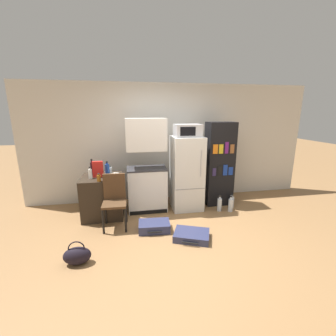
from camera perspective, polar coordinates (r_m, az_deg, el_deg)
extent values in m
plane|color=olive|center=(3.67, 3.89, -18.54)|extent=(24.00, 24.00, 0.00)
cube|color=beige|center=(5.13, 0.82, 6.40)|extent=(6.40, 0.10, 2.58)
cube|color=#2D2319|center=(4.54, -16.20, -6.87)|extent=(0.75, 0.72, 0.79)
cube|color=white|center=(4.63, -5.31, -5.48)|extent=(0.77, 0.48, 0.86)
cube|color=#333338|center=(4.50, -5.44, -0.14)|extent=(0.79, 0.49, 0.03)
cube|color=white|center=(4.38, -5.65, 8.47)|extent=(0.77, 0.41, 0.61)
cube|color=black|center=(4.55, -4.91, -11.13)|extent=(0.74, 0.01, 0.08)
cube|color=silver|center=(4.62, 4.76, -1.35)|extent=(0.62, 0.58, 1.50)
cube|color=gray|center=(4.42, 5.70, -5.35)|extent=(0.59, 0.01, 0.01)
cylinder|color=silver|center=(4.33, 8.45, 1.16)|extent=(0.02, 0.02, 0.52)
cube|color=#B7B7BC|center=(4.47, 4.99, 9.48)|extent=(0.51, 0.39, 0.24)
cube|color=black|center=(4.27, 5.09, 9.26)|extent=(0.30, 0.01, 0.17)
cube|color=black|center=(4.93, 12.85, 0.97)|extent=(0.57, 0.37, 1.77)
cube|color=#332856|center=(4.71, 11.66, -1.03)|extent=(0.07, 0.01, 0.16)
cube|color=black|center=(4.75, 13.02, -0.66)|extent=(0.08, 0.01, 0.21)
cube|color=#193899|center=(4.80, 14.35, -0.52)|extent=(0.09, 0.01, 0.22)
cube|color=#193899|center=(4.86, 15.62, -0.76)|extent=(0.09, 0.01, 0.17)
cube|color=orange|center=(4.61, 11.95, 4.70)|extent=(0.10, 0.01, 0.19)
cube|color=gold|center=(4.66, 13.33, 4.71)|extent=(0.09, 0.01, 0.19)
cube|color=#661E75|center=(4.71, 14.69, 4.99)|extent=(0.07, 0.01, 0.23)
cube|color=brown|center=(4.76, 15.99, 4.69)|extent=(0.08, 0.01, 0.18)
cylinder|color=white|center=(4.34, -19.13, -1.43)|extent=(0.07, 0.07, 0.17)
cylinder|color=white|center=(4.32, -19.24, -0.14)|extent=(0.03, 0.03, 0.03)
cylinder|color=black|center=(4.31, -19.26, 0.17)|extent=(0.03, 0.03, 0.02)
cylinder|color=black|center=(4.54, -18.70, -0.21)|extent=(0.07, 0.07, 0.25)
cylinder|color=black|center=(4.51, -18.84, 1.60)|extent=(0.03, 0.03, 0.04)
cylinder|color=black|center=(4.51, -18.88, 2.04)|extent=(0.03, 0.03, 0.03)
cylinder|color=silver|center=(4.61, -14.57, -0.56)|extent=(0.09, 0.09, 0.12)
cylinder|color=silver|center=(4.59, -14.62, 0.26)|extent=(0.04, 0.04, 0.02)
cylinder|color=black|center=(4.59, -14.63, 0.46)|extent=(0.04, 0.04, 0.01)
cylinder|color=brown|center=(4.12, -17.16, -2.51)|extent=(0.07, 0.07, 0.11)
cylinder|color=brown|center=(4.10, -17.23, -1.62)|extent=(0.03, 0.03, 0.02)
cylinder|color=black|center=(4.10, -17.25, -1.40)|extent=(0.04, 0.04, 0.01)
cylinder|color=#1E47A3|center=(4.49, -15.15, -0.40)|extent=(0.09, 0.09, 0.21)
cylinder|color=#1E47A3|center=(4.46, -15.25, 1.13)|extent=(0.04, 0.04, 0.04)
cylinder|color=black|center=(4.45, -15.27, 1.50)|extent=(0.04, 0.04, 0.02)
cylinder|color=silver|center=(4.39, -13.34, -1.69)|extent=(0.17, 0.17, 0.05)
cube|color=red|center=(4.37, -17.37, -0.30)|extent=(0.19, 0.07, 0.30)
cylinder|color=black|center=(3.95, -16.15, -13.02)|extent=(0.04, 0.04, 0.43)
cylinder|color=black|center=(3.91, -10.72, -12.93)|extent=(0.04, 0.04, 0.43)
cylinder|color=black|center=(4.27, -15.55, -10.81)|extent=(0.04, 0.04, 0.43)
cylinder|color=black|center=(4.24, -10.58, -10.71)|extent=(0.04, 0.04, 0.43)
cube|color=#4C331E|center=(3.99, -13.44, -8.79)|extent=(0.41, 0.41, 0.04)
cube|color=#4C331E|center=(4.07, -13.45, -4.55)|extent=(0.38, 0.06, 0.46)
cube|color=navy|center=(3.77, 6.02, -16.64)|extent=(0.66, 0.58, 0.11)
cylinder|color=black|center=(3.58, 5.64, -18.42)|extent=(0.24, 0.11, 0.02)
cube|color=navy|center=(3.97, -3.51, -14.56)|extent=(0.55, 0.38, 0.15)
cylinder|color=black|center=(3.80, -3.36, -15.94)|extent=(0.24, 0.04, 0.02)
ellipsoid|color=black|center=(3.42, -22.07, -19.95)|extent=(0.36, 0.20, 0.24)
torus|color=black|center=(3.36, -22.25, -18.42)|extent=(0.21, 0.02, 0.21)
cylinder|color=silver|center=(4.76, 12.94, -9.08)|extent=(0.09, 0.09, 0.26)
cylinder|color=silver|center=(4.70, 13.04, -7.36)|extent=(0.04, 0.04, 0.05)
cylinder|color=black|center=(4.69, 13.07, -6.94)|extent=(0.05, 0.05, 0.03)
cylinder|color=silver|center=(4.79, 15.60, -9.08)|extent=(0.09, 0.09, 0.26)
cylinder|color=silver|center=(4.74, 15.72, -7.34)|extent=(0.04, 0.04, 0.05)
cylinder|color=black|center=(4.72, 15.75, -6.92)|extent=(0.05, 0.05, 0.03)
cylinder|color=silver|center=(5.00, 15.88, -8.32)|extent=(0.09, 0.09, 0.23)
cylinder|color=silver|center=(4.95, 15.98, -6.87)|extent=(0.04, 0.04, 0.04)
cylinder|color=black|center=(4.94, 16.01, -6.52)|extent=(0.05, 0.05, 0.02)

